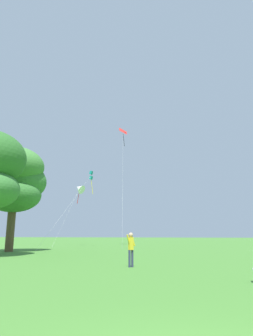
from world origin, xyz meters
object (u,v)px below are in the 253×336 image
kite_red_high (123,137)px  kite_white_distant (79,188)px  kite_teal_box (91,176)px  tree_left_oak (15,180)px  person_in_blue_jacket (131,246)px

kite_red_high → kite_white_distant: size_ratio=1.97×
kite_teal_box → tree_left_oak: size_ratio=1.05×
person_in_blue_jacket → kite_teal_box: bearing=119.2°
kite_red_high → person_in_blue_jacket: 33.60m
kite_red_high → tree_left_oak: 21.41m
kite_teal_box → kite_red_high: bearing=64.1°
kite_white_distant → tree_left_oak: size_ratio=0.93×
kite_teal_box → person_in_blue_jacket: size_ratio=6.42×
kite_teal_box → kite_white_distant: size_ratio=1.13×
kite_white_distant → kite_teal_box: bearing=-46.3°
tree_left_oak → kite_teal_box: bearing=79.1°
person_in_blue_jacket → kite_white_distant: bearing=121.6°
tree_left_oak → person_in_blue_jacket: bearing=-33.3°
kite_red_high → person_in_blue_jacket: kite_red_high is taller
kite_white_distant → person_in_blue_jacket: 31.53m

